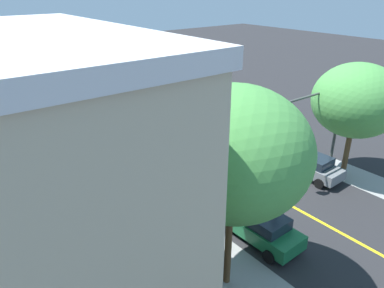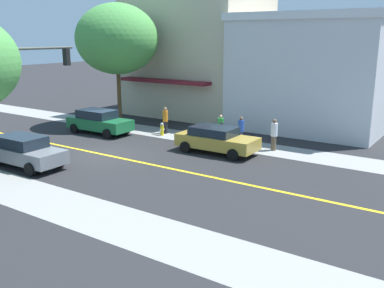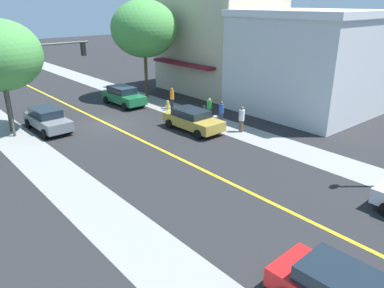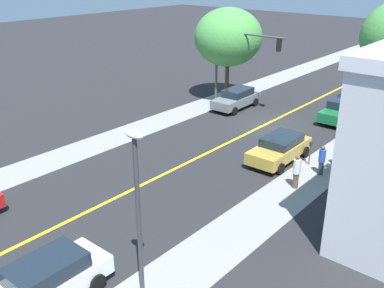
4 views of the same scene
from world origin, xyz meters
TOP-DOWN VIEW (x-y plane):
  - ground_plane at (0.00, 0.00)m, footprint 140.00×140.00m
  - sidewalk_left at (-6.22, 0.00)m, footprint 2.60×126.00m
  - sidewalk_right at (6.22, 0.00)m, footprint 2.60×126.00m
  - road_centerline_stripe at (0.00, 0.00)m, footprint 0.20×126.00m
  - brick_apartment_block at (-14.18, -3.14)m, footprint 9.31×10.62m
  - street_tree_left_near at (5.81, -3.00)m, footprint 5.44×5.44m
  - street_tree_right_corner at (-6.93, -5.24)m, footprint 5.89×5.89m
  - fire_hydrant at (-5.65, -0.26)m, footprint 0.44×0.24m
  - parking_meter at (-5.45, 4.40)m, footprint 0.12×0.18m
  - traffic_light_mast at (4.15, -1.84)m, footprint 6.01×0.32m
  - street_lamp at (-5.96, 17.97)m, footprint 0.70×0.36m
  - red_sedan_right_curb at (3.63, 20.51)m, footprint 2.24×4.66m
  - gold_sedan_left_curb at (-3.86, 5.01)m, footprint 2.14×4.61m
  - grey_sedan_right_curb at (3.82, -1.60)m, footprint 2.07×4.61m
  - green_sedan_left_curb at (-3.74, -4.12)m, footprint 2.09×4.62m
  - white_sedan_left_curb at (-3.69, 20.32)m, footprint 2.05×4.72m
  - grey_pickup_truck at (3.73, 29.61)m, footprint 2.45×5.61m
  - pedestrian_green_shirt at (-6.81, 3.55)m, footprint 0.40×0.40m
  - pedestrian_orange_shirt at (-6.23, -0.42)m, footprint 0.35×0.35m
  - pedestrian_blue_shirt at (-6.50, 5.16)m, footprint 0.36×0.36m
  - pedestrian_white_shirt at (-6.20, 7.44)m, footprint 0.38×0.38m
  - small_dog at (-6.57, 4.54)m, footprint 0.69×0.37m

SIDE VIEW (x-z plane):
  - ground_plane at x=0.00m, z-range 0.00..0.00m
  - road_centerline_stripe at x=0.00m, z-range 0.00..0.00m
  - sidewalk_left at x=-6.22m, z-range 0.00..0.01m
  - sidewalk_right at x=6.22m, z-range 0.00..0.01m
  - small_dog at x=-6.57m, z-range 0.08..0.59m
  - fire_hydrant at x=-5.65m, z-range 0.00..0.84m
  - red_sedan_right_curb at x=3.63m, z-range 0.04..1.51m
  - gold_sedan_left_curb at x=-3.86m, z-range 0.04..1.52m
  - grey_sedan_right_curb at x=3.82m, z-range 0.03..1.58m
  - pedestrian_green_shirt at x=-6.81m, z-range 0.03..1.60m
  - white_sedan_left_curb at x=-3.69m, z-range 0.03..1.60m
  - green_sedan_left_curb at x=-3.74m, z-range 0.03..1.62m
  - pedestrian_blue_shirt at x=-6.50m, z-range 0.04..1.72m
  - parking_meter at x=-5.45m, z-range 0.22..1.63m
  - pedestrian_orange_shirt at x=-6.23m, z-range 0.05..1.84m
  - grey_pickup_truck at x=3.73m, z-range -0.01..1.91m
  - pedestrian_white_shirt at x=-6.20m, z-range 0.05..1.87m
  - street_lamp at x=-5.96m, z-range 0.75..6.85m
  - traffic_light_mast at x=4.15m, z-range 1.10..7.42m
  - street_tree_left_near at x=5.81m, z-range 1.43..8.94m
  - brick_apartment_block at x=-14.18m, z-range 0.01..10.71m
  - street_tree_right_corner at x=-6.93m, z-range 1.83..10.52m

